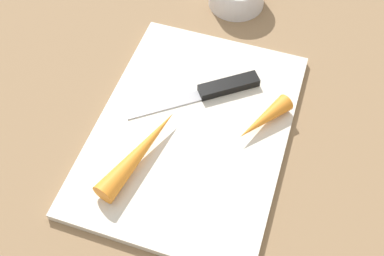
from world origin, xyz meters
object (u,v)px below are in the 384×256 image
at_px(cutting_board, 192,130).
at_px(knife, 220,88).
at_px(carrot_short, 264,119).
at_px(carrot_long, 140,152).

relative_size(cutting_board, knife, 2.09).
xyz_separation_m(knife, carrot_short, (0.04, 0.07, 0.01)).
bearing_deg(knife, carrot_short, 114.84).
bearing_deg(carrot_long, carrot_short, -37.99).
bearing_deg(cutting_board, carrot_long, -36.54).
relative_size(carrot_long, carrot_short, 1.67).
relative_size(cutting_board, carrot_long, 2.38).
bearing_deg(carrot_long, knife, -9.54).
bearing_deg(carrot_short, knife, -87.29).
bearing_deg(carrot_short, cutting_board, -37.17).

